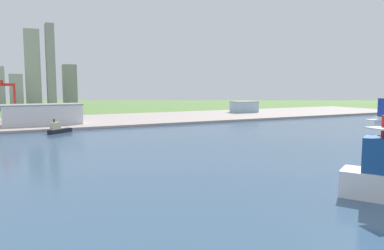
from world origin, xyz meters
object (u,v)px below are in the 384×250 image
(tugboat_small, at_px, (58,129))
(warehouse_main, at_px, (43,114))
(warehouse_annex, at_px, (244,107))
(port_crane_red, at_px, (2,92))

(tugboat_small, xyz_separation_m, warehouse_main, (-6.84, 56.40, 8.64))
(tugboat_small, distance_m, warehouse_annex, 275.28)
(tugboat_small, distance_m, port_crane_red, 118.79)
(warehouse_main, bearing_deg, port_crane_red, 122.46)
(tugboat_small, relative_size, warehouse_annex, 0.62)
(port_crane_red, bearing_deg, tugboat_small, -69.81)
(warehouse_annex, bearing_deg, port_crane_red, 178.76)
(warehouse_main, distance_m, warehouse_annex, 266.44)
(tugboat_small, xyz_separation_m, warehouse_annex, (255.70, 101.76, 6.66))
(port_crane_red, distance_m, warehouse_annex, 296.36)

